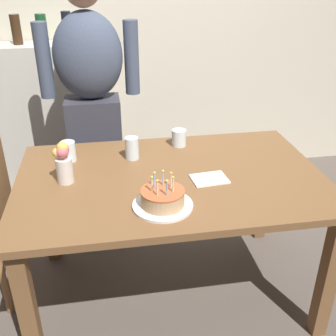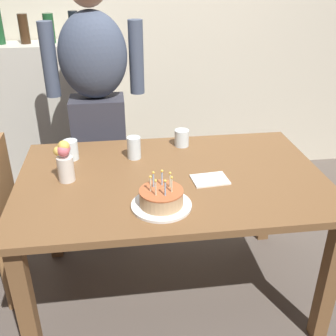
% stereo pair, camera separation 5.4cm
% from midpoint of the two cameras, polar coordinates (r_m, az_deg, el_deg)
% --- Properties ---
extents(ground_plane, '(10.00, 10.00, 0.00)m').
position_cam_midpoint_polar(ground_plane, '(2.41, 1.13, -16.80)').
color(ground_plane, '#564C44').
extents(back_wall, '(5.20, 0.10, 2.60)m').
position_cam_midpoint_polar(back_wall, '(3.30, -2.97, 20.62)').
color(back_wall, beige).
rests_on(back_wall, ground_plane).
extents(dining_table, '(1.50, 0.96, 0.74)m').
position_cam_midpoint_polar(dining_table, '(2.02, 1.30, -3.54)').
color(dining_table, brown).
rests_on(dining_table, ground_plane).
extents(birthday_cake, '(0.26, 0.26, 0.15)m').
position_cam_midpoint_polar(birthday_cake, '(1.71, -0.05, -4.44)').
color(birthday_cake, white).
rests_on(birthday_cake, dining_table).
extents(water_glass_near, '(0.08, 0.08, 0.11)m').
position_cam_midpoint_polar(water_glass_near, '(2.17, -12.95, 2.52)').
color(water_glass_near, silver).
rests_on(water_glass_near, dining_table).
extents(water_glass_far, '(0.07, 0.07, 0.12)m').
position_cam_midpoint_polar(water_glass_far, '(2.13, -4.14, 2.89)').
color(water_glass_far, silver).
rests_on(water_glass_far, dining_table).
extents(water_glass_side, '(0.08, 0.08, 0.09)m').
position_cam_midpoint_polar(water_glass_side, '(2.28, 2.64, 4.29)').
color(water_glass_side, silver).
rests_on(water_glass_side, dining_table).
extents(napkin_stack, '(0.18, 0.14, 0.01)m').
position_cam_midpoint_polar(napkin_stack, '(1.94, 6.76, -1.65)').
color(napkin_stack, white).
rests_on(napkin_stack, dining_table).
extents(flower_vase, '(0.09, 0.08, 0.20)m').
position_cam_midpoint_polar(flower_vase, '(1.94, -13.71, 1.10)').
color(flower_vase, silver).
rests_on(flower_vase, dining_table).
extents(person_man_bearded, '(0.61, 0.27, 1.66)m').
position_cam_midpoint_polar(person_man_bearded, '(2.59, -9.46, 8.83)').
color(person_man_bearded, '#33333D').
rests_on(person_man_bearded, ground_plane).
extents(shelf_cabinet, '(0.81, 0.30, 1.44)m').
position_cam_midpoint_polar(shelf_cabinet, '(3.27, -16.03, 6.74)').
color(shelf_cabinet, beige).
rests_on(shelf_cabinet, ground_plane).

